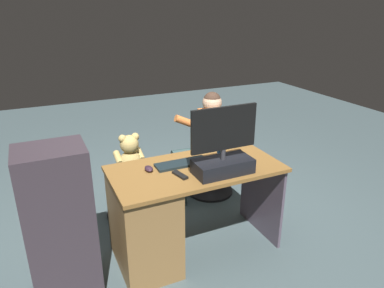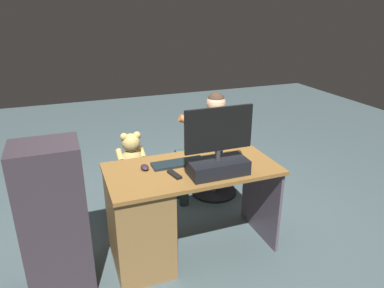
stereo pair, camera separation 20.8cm
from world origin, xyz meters
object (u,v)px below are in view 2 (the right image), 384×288
at_px(desk, 151,214).
at_px(teddy_bear, 131,153).
at_px(keyboard, 178,163).
at_px(visitor_chair, 214,170).
at_px(person, 207,137).
at_px(tv_remote, 174,175).
at_px(office_chair_teddy, 134,189).
at_px(computer_mouse, 145,167).
at_px(cup, 219,154).
at_px(monitor, 218,156).

xyz_separation_m(desk, teddy_bear, (-0.01, -0.75, 0.22)).
bearing_deg(keyboard, visitor_chair, -131.62).
height_order(keyboard, person, person).
bearing_deg(visitor_chair, teddy_bear, 4.36).
distance_m(keyboard, tv_remote, 0.20).
distance_m(tv_remote, office_chair_teddy, 0.99).
xyz_separation_m(keyboard, computer_mouse, (0.27, -0.00, 0.01)).
height_order(keyboard, computer_mouse, computer_mouse).
xyz_separation_m(tv_remote, person, (-0.65, -0.90, -0.10)).
bearing_deg(visitor_chair, keyboard, 48.38).
height_order(computer_mouse, cup, cup).
height_order(teddy_bear, person, person).
height_order(computer_mouse, person, person).
distance_m(keyboard, teddy_bear, 0.72).
height_order(computer_mouse, tv_remote, computer_mouse).
distance_m(teddy_bear, visitor_chair, 0.96).
xyz_separation_m(office_chair_teddy, person, (-0.80, -0.07, 0.41)).
xyz_separation_m(cup, tv_remote, (0.43, 0.16, -0.04)).
distance_m(monitor, computer_mouse, 0.57).
xyz_separation_m(computer_mouse, office_chair_teddy, (-0.03, -0.65, -0.52)).
distance_m(keyboard, cup, 0.34).
relative_size(keyboard, cup, 4.43).
height_order(keyboard, teddy_bear, teddy_bear).
xyz_separation_m(tv_remote, teddy_bear, (0.15, -0.84, -0.14)).
bearing_deg(visitor_chair, computer_mouse, 38.38).
relative_size(computer_mouse, cup, 1.01).
xyz_separation_m(tv_remote, office_chair_teddy, (0.15, -0.83, -0.51)).
bearing_deg(office_chair_teddy, desk, 89.02).
height_order(desk, keyboard, keyboard).
bearing_deg(desk, office_chair_teddy, -90.98).
xyz_separation_m(teddy_bear, visitor_chair, (-0.89, -0.07, -0.36)).
bearing_deg(cup, person, -106.33).
bearing_deg(monitor, tv_remote, -14.72).
distance_m(desk, teddy_bear, 0.78).
relative_size(visitor_chair, person, 0.44).
relative_size(desk, monitor, 2.56).
distance_m(desk, monitor, 0.71).
bearing_deg(monitor, keyboard, -49.86).
bearing_deg(tv_remote, person, -138.64).
distance_m(desk, office_chair_teddy, 0.75).
bearing_deg(computer_mouse, cup, 177.73).
bearing_deg(teddy_bear, visitor_chair, -175.64).
distance_m(desk, computer_mouse, 0.38).
height_order(office_chair_teddy, person, person).
relative_size(desk, visitor_chair, 2.70).
distance_m(desk, cup, 0.72).
xyz_separation_m(desk, visitor_chair, (-0.90, -0.82, -0.14)).
relative_size(desk, teddy_bear, 3.41).
bearing_deg(cup, desk, 6.39).
relative_size(office_chair_teddy, person, 0.47).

